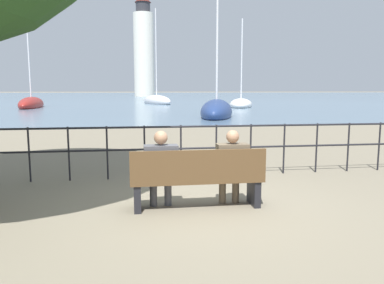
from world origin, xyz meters
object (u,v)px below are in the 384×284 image
(harbor_lighthouse, at_px, (144,50))
(sailboat_2, at_px, (157,101))
(seated_person_right, at_px, (232,164))
(sailboat_0, at_px, (31,104))
(sailboat_1, at_px, (217,111))
(seated_person_left, at_px, (161,166))
(park_bench, at_px, (198,180))
(sailboat_3, at_px, (241,104))

(harbor_lighthouse, bearing_deg, sailboat_2, -89.76)
(seated_person_right, bearing_deg, sailboat_0, 108.95)
(sailboat_1, distance_m, sailboat_2, 24.97)
(seated_person_left, height_order, sailboat_2, sailboat_2)
(harbor_lighthouse, bearing_deg, sailboat_1, -88.06)
(park_bench, relative_size, seated_person_left, 1.69)
(park_bench, xyz_separation_m, sailboat_3, (10.00, 32.91, -0.14))
(sailboat_2, distance_m, harbor_lighthouse, 60.97)
(park_bench, distance_m, sailboat_1, 19.50)
(seated_person_right, distance_m, harbor_lighthouse, 104.13)
(seated_person_left, height_order, harbor_lighthouse, harbor_lighthouse)
(harbor_lighthouse, bearing_deg, seated_person_right, -90.55)
(seated_person_right, distance_m, sailboat_3, 34.17)
(sailboat_0, bearing_deg, seated_person_right, -75.81)
(park_bench, height_order, harbor_lighthouse, harbor_lighthouse)
(sailboat_0, distance_m, harbor_lighthouse, 70.93)
(seated_person_left, distance_m, seated_person_right, 1.06)
(sailboat_3, bearing_deg, seated_person_left, -89.31)
(seated_person_left, distance_m, sailboat_0, 36.48)
(seated_person_right, relative_size, sailboat_1, 0.11)
(seated_person_left, bearing_deg, sailboat_2, 86.98)
(park_bench, relative_size, sailboat_0, 0.16)
(park_bench, relative_size, sailboat_1, 0.18)
(sailboat_2, bearing_deg, sailboat_1, -100.95)
(sailboat_0, bearing_deg, sailboat_2, 29.35)
(seated_person_left, distance_m, sailboat_3, 34.48)
(park_bench, distance_m, sailboat_2, 43.87)
(sailboat_2, bearing_deg, harbor_lighthouse, 73.30)
(seated_person_right, xyz_separation_m, sailboat_1, (3.85, 18.92, -0.27))
(park_bench, relative_size, sailboat_3, 0.21)
(seated_person_left, relative_size, sailboat_0, 0.09)
(seated_person_left, bearing_deg, sailboat_3, 72.22)
(sailboat_1, height_order, sailboat_3, sailboat_1)
(sailboat_3, bearing_deg, sailboat_0, -166.83)
(seated_person_right, bearing_deg, sailboat_1, 78.48)
(sailboat_0, height_order, sailboat_1, sailboat_0)
(sailboat_1, xyz_separation_m, sailboat_3, (5.61, 13.91, -0.07))
(sailboat_0, height_order, sailboat_2, sailboat_0)
(park_bench, xyz_separation_m, sailboat_0, (-11.42, 34.89, -0.08))
(sailboat_2, bearing_deg, sailboat_0, -162.83)
(seated_person_left, distance_m, sailboat_1, 19.55)
(sailboat_0, distance_m, sailboat_3, 21.51)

